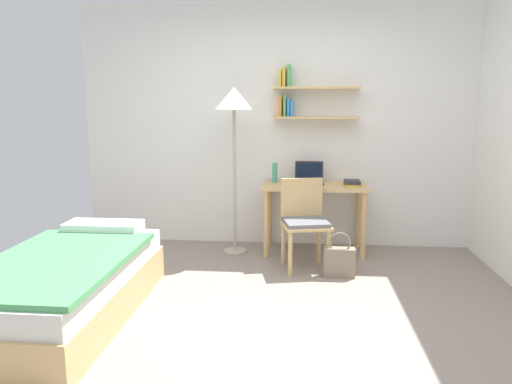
% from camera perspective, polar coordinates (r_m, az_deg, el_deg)
% --- Properties ---
extents(ground_plane, '(5.28, 5.28, 0.00)m').
position_cam_1_polar(ground_plane, '(3.61, 1.96, -14.95)').
color(ground_plane, gray).
extents(wall_back, '(4.40, 0.27, 2.60)m').
position_cam_1_polar(wall_back, '(5.29, 3.41, 7.80)').
color(wall_back, white).
rests_on(wall_back, ground_plane).
extents(bed, '(0.93, 1.85, 0.54)m').
position_cam_1_polar(bed, '(3.83, -21.47, -10.25)').
color(bed, tan).
rests_on(bed, ground_plane).
extents(desk, '(1.06, 0.55, 0.72)m').
position_cam_1_polar(desk, '(5.05, 6.90, -0.63)').
color(desk, tan).
rests_on(desk, ground_plane).
extents(desk_chair, '(0.50, 0.50, 0.84)m').
position_cam_1_polar(desk_chair, '(4.58, 5.71, -3.18)').
color(desk_chair, tan).
rests_on(desk_chair, ground_plane).
extents(standing_lamp, '(0.38, 0.38, 1.71)m').
position_cam_1_polar(standing_lamp, '(4.90, -2.61, 9.83)').
color(standing_lamp, '#B2A893').
rests_on(standing_lamp, ground_plane).
extents(laptop, '(0.30, 0.23, 0.23)m').
position_cam_1_polar(laptop, '(5.10, 6.27, 1.67)').
color(laptop, black).
rests_on(laptop, desk).
extents(water_bottle, '(0.05, 0.05, 0.21)m').
position_cam_1_polar(water_bottle, '(5.09, 2.23, 2.26)').
color(water_bottle, '#42A87F').
rests_on(water_bottle, desk).
extents(book_stack, '(0.17, 0.22, 0.05)m').
position_cam_1_polar(book_stack, '(5.02, 11.22, 1.06)').
color(book_stack, gold).
rests_on(book_stack, desk).
extents(handbag, '(0.28, 0.12, 0.41)m').
position_cam_1_polar(handbag, '(4.47, 9.78, -8.02)').
color(handbag, gray).
rests_on(handbag, ground_plane).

